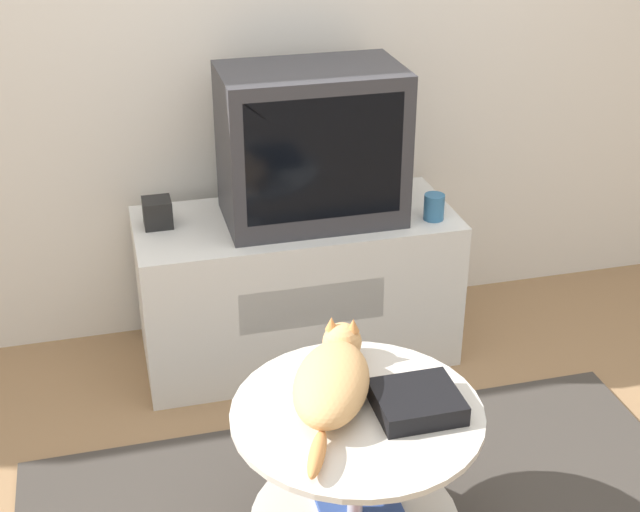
# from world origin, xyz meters

# --- Properties ---
(wall_back) EXTENTS (8.00, 0.05, 2.60)m
(wall_back) POSITION_xyz_m (0.00, 1.40, 1.30)
(wall_back) COLOR silver
(wall_back) RESTS_ON ground_plane
(tv_stand) EXTENTS (1.18, 0.51, 0.58)m
(tv_stand) POSITION_xyz_m (-0.00, 1.05, 0.29)
(tv_stand) COLOR silver
(tv_stand) RESTS_ON ground_plane
(tv) EXTENTS (0.64, 0.38, 0.56)m
(tv) POSITION_xyz_m (0.06, 1.05, 0.86)
(tv) COLOR #333338
(tv) RESTS_ON tv_stand
(speaker) EXTENTS (0.10, 0.10, 0.10)m
(speaker) POSITION_xyz_m (-0.50, 1.11, 0.63)
(speaker) COLOR black
(speaker) RESTS_ON tv_stand
(mug) EXTENTS (0.08, 0.08, 0.10)m
(mug) POSITION_xyz_m (0.49, 0.92, 0.63)
(mug) COLOR teal
(mug) RESTS_ON tv_stand
(coffee_table) EXTENTS (0.68, 0.68, 0.50)m
(coffee_table) POSITION_xyz_m (-0.09, -0.03, 0.32)
(coffee_table) COLOR #B2B2B7
(coffee_table) RESTS_ON rug
(dvd_box) EXTENTS (0.22, 0.20, 0.06)m
(dvd_box) POSITION_xyz_m (0.07, -0.07, 0.54)
(dvd_box) COLOR black
(dvd_box) RESTS_ON coffee_table
(cat) EXTENTS (0.33, 0.57, 0.14)m
(cat) POSITION_xyz_m (-0.13, 0.04, 0.58)
(cat) COLOR tan
(cat) RESTS_ON coffee_table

